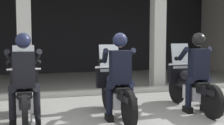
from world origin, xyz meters
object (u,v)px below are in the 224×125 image
at_px(police_officer_center, 120,69).
at_px(motorcycle_right, 190,85).
at_px(police_officer_left, 24,71).
at_px(motorcycle_left, 25,94).
at_px(motorcycle_center, 115,90).
at_px(police_officer_right, 198,65).

distance_m(police_officer_center, motorcycle_right, 1.77).
height_order(police_officer_left, police_officer_center, same).
relative_size(police_officer_left, motorcycle_right, 0.78).
relative_size(motorcycle_left, motorcycle_right, 1.00).
relative_size(motorcycle_left, police_officer_left, 1.29).
relative_size(motorcycle_center, police_officer_center, 1.29).
bearing_deg(motorcycle_left, police_officer_left, -87.04).
xyz_separation_m(police_officer_center, police_officer_right, (1.66, 0.14, 0.00)).
relative_size(police_officer_left, police_officer_right, 1.00).
height_order(police_officer_left, motorcycle_center, police_officer_left).
height_order(police_officer_center, police_officer_right, same).
bearing_deg(police_officer_left, police_officer_center, 0.95).
relative_size(motorcycle_center, police_officer_right, 1.29).
bearing_deg(police_officer_center, police_officer_left, 174.20).
distance_m(motorcycle_right, police_officer_right, 0.52).
bearing_deg(police_officer_right, police_officer_center, -171.47).
bearing_deg(motorcycle_center, motorcycle_right, 1.20).
bearing_deg(motorcycle_right, motorcycle_center, -171.47).
height_order(motorcycle_left, police_officer_left, police_officer_left).
bearing_deg(police_officer_center, motorcycle_right, 10.68).
xyz_separation_m(police_officer_left, motorcycle_center, (1.66, 0.22, -0.44)).
bearing_deg(motorcycle_left, police_officer_center, -8.66).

